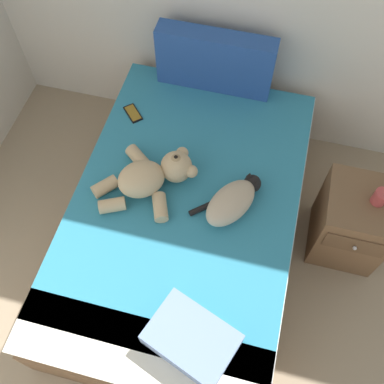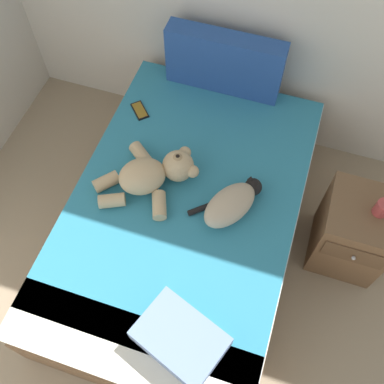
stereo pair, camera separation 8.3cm
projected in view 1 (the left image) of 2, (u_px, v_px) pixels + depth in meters
ground_plane at (215, 375)px, 2.54m from camera, size 9.68×9.68×0.00m
bed at (185, 223)px, 2.73m from camera, size 1.30×2.00×0.54m
patterned_cushion at (215, 61)px, 2.77m from camera, size 0.74×0.14×0.40m
cat at (233, 201)px, 2.41m from camera, size 0.38×0.41×0.15m
teddy_bear at (152, 176)px, 2.48m from camera, size 0.57×0.49×0.20m
cell_phone at (133, 113)px, 2.81m from camera, size 0.15×0.16×0.01m
throw_pillow at (192, 339)px, 2.06m from camera, size 0.47×0.40×0.11m
nightstand at (351, 222)px, 2.72m from camera, size 0.41×0.45×0.55m
mug at (381, 197)px, 2.44m from camera, size 0.12×0.08×0.09m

